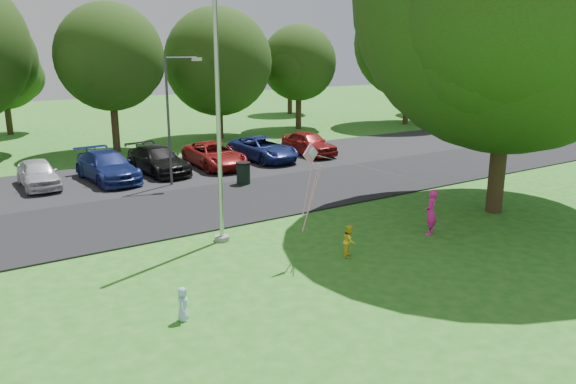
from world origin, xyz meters
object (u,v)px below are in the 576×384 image
big_tree (514,2)px  kite (313,169)px  flagpole (218,115)px  trash_can (243,174)px  woman (431,212)px  street_lamp (173,109)px  child_blue (183,304)px  child_yellow (349,241)px

big_tree → kite: size_ratio=2.74×
flagpole → trash_can: (4.29, 6.32, -3.63)m
woman → kite: size_ratio=0.31×
flagpole → big_tree: (10.30, -2.86, 3.60)m
flagpole → street_lamp: bearing=78.1°
child_blue → woman: bearing=-52.1°
big_tree → woman: bearing=-173.4°
street_lamp → trash_can: 4.29m
child_blue → flagpole: bearing=-5.3°
child_blue → kite: kite is taller
flagpole → trash_can: 8.45m
flagpole → street_lamp: flagpole is taller
big_tree → child_yellow: 10.59m
big_tree → kite: 10.05m
flagpole → child_yellow: 5.66m
trash_can → child_blue: trash_can is taller
street_lamp → big_tree: bearing=-35.1°
child_yellow → woman: bearing=-41.8°
child_yellow → trash_can: bearing=36.8°
street_lamp → child_yellow: street_lamp is taller
flagpole → kite: bearing=-62.0°
child_yellow → child_blue: child_yellow is taller
street_lamp → woman: size_ratio=3.73×
child_blue → kite: (4.85, 1.58, 2.37)m
child_yellow → big_tree: bearing=-39.1°
kite → street_lamp: bearing=77.1°
woman → child_yellow: woman is taller
trash_can → big_tree: size_ratio=0.08×
street_lamp → child_yellow: size_ratio=5.88×
woman → child_yellow: 3.64m
flagpole → kite: (1.56, -2.93, -1.38)m
trash_can → kite: (-2.73, -9.25, 2.25)m
flagpole → street_lamp: size_ratio=1.70×
child_blue → street_lamp: bearing=9.1°
trash_can → street_lamp: bearing=148.2°
street_lamp → child_blue: 13.76m
flagpole → street_lamp: 8.13m
woman → kite: bearing=-38.3°
big_tree → kite: bearing=-179.5°
kite → woman: bearing=-17.2°
trash_can → big_tree: bearing=-56.8°
kite → child_yellow: bearing=-37.7°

